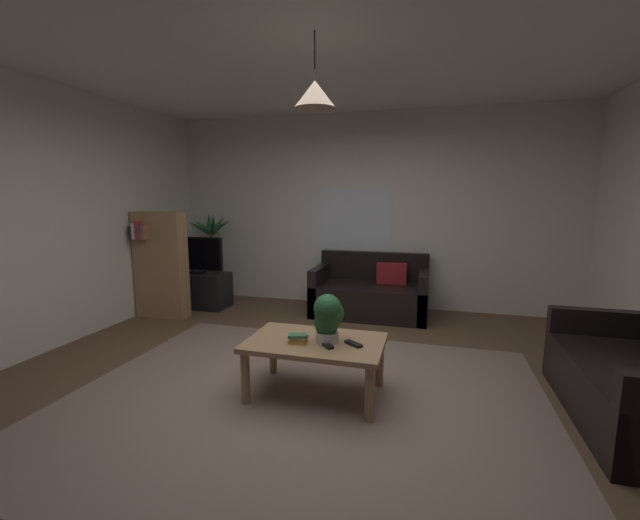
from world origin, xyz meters
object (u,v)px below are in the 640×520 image
coffee_table (315,349)px  book_on_table_2 (297,336)px  potted_plant_on_table (328,316)px  remote_on_table_0 (326,345)px  book_on_table_1 (299,338)px  tv_stand (198,290)px  pendant_lamp (315,94)px  remote_on_table_1 (353,344)px  tv (195,255)px  book_on_table_0 (298,341)px  potted_palm_corner (213,260)px  couch_under_window (371,295)px  bookshelf_corner (160,264)px

coffee_table → book_on_table_2: size_ratio=7.42×
coffee_table → potted_plant_on_table: (0.11, -0.01, 0.28)m
remote_on_table_0 → potted_plant_on_table: potted_plant_on_table is taller
book_on_table_1 → remote_on_table_0: size_ratio=0.75×
tv_stand → pendant_lamp: size_ratio=1.69×
remote_on_table_1 → pendant_lamp: bearing=-56.7°
tv → pendant_lamp: pendant_lamp is taller
book_on_table_0 → potted_palm_corner: size_ratio=0.09×
potted_plant_on_table → pendant_lamp: (-0.11, 0.01, 1.65)m
pendant_lamp → book_on_table_0: bearing=-142.5°
remote_on_table_0 → tv_stand: (-2.51, 2.19, -0.22)m
potted_palm_corner → pendant_lamp: 3.94m
book_on_table_1 → potted_palm_corner: bearing=130.9°
potted_plant_on_table → book_on_table_0: bearing=-160.9°
couch_under_window → potted_plant_on_table: size_ratio=3.87×
coffee_table → book_on_table_2: 0.20m
remote_on_table_1 → pendant_lamp: pendant_lamp is taller
book_on_table_2 → bookshelf_corner: 2.95m
couch_under_window → potted_plant_on_table: 2.41m
potted_plant_on_table → bookshelf_corner: 3.10m
potted_palm_corner → pendant_lamp: (2.43, -2.59, 1.72)m
potted_plant_on_table → book_on_table_1: bearing=-162.2°
book_on_table_1 → couch_under_window: bearing=85.3°
book_on_table_2 → remote_on_table_1: book_on_table_2 is taller
book_on_table_2 → pendant_lamp: (0.12, 0.09, 1.81)m
couch_under_window → remote_on_table_0: bearing=-89.5°
book_on_table_2 → remote_on_table_0: (0.24, -0.01, -0.05)m
tv_stand → tv: 0.52m
couch_under_window → potted_palm_corner: (-2.52, 0.22, 0.34)m
book_on_table_2 → tv_stand: bearing=136.1°
book_on_table_0 → pendant_lamp: size_ratio=0.25×
book_on_table_1 → potted_plant_on_table: size_ratio=0.30×
tv_stand → tv: (0.00, -0.02, 0.52)m
remote_on_table_0 → bookshelf_corner: bookshelf_corner is taller
pendant_lamp → bookshelf_corner: bearing=149.2°
couch_under_window → bookshelf_corner: 2.83m
book_on_table_0 → tv_stand: bearing=136.2°
tv_stand → pendant_lamp: (2.39, -2.09, 2.08)m
book_on_table_1 → book_on_table_2: (-0.01, -0.01, 0.02)m
book_on_table_1 → remote_on_table_1: size_ratio=0.75×
book_on_table_0 → remote_on_table_1: size_ratio=0.83×
book_on_table_2 → bookshelf_corner: (-2.46, 1.62, 0.19)m
remote_on_table_0 → potted_plant_on_table: 0.22m
remote_on_table_1 → bookshelf_corner: bearing=-80.9°
potted_plant_on_table → tv: tv is taller
book_on_table_0 → book_on_table_1: book_on_table_1 is taller
book_on_table_0 → tv_stand: 3.16m
book_on_table_1 → bookshelf_corner: bearing=146.8°
book_on_table_1 → pendant_lamp: (0.11, 0.08, 1.83)m
couch_under_window → remote_on_table_1: size_ratio=9.47×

